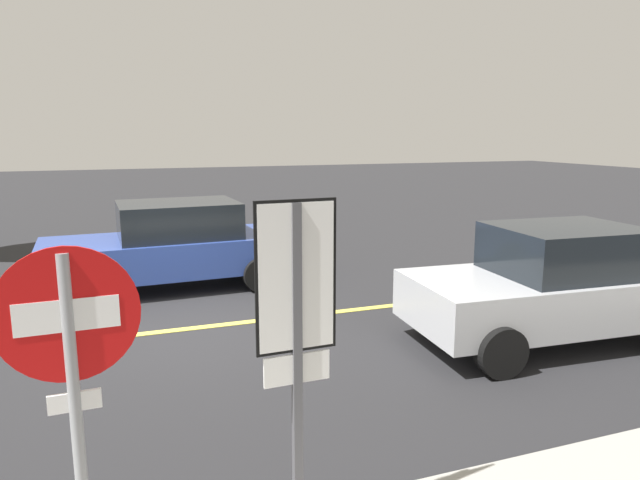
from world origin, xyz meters
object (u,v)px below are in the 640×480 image
stop_sign (73,378)px  car_silver_behind_van (554,284)px  speed_limit_sign (297,317)px  car_blue_near_curb (171,245)px

stop_sign → car_silver_behind_van: bearing=26.0°
speed_limit_sign → car_silver_behind_van: size_ratio=0.61×
stop_sign → speed_limit_sign: speed_limit_sign is taller
speed_limit_sign → car_blue_near_curb: 7.61m
car_blue_near_curb → stop_sign: bearing=-99.0°
speed_limit_sign → car_silver_behind_van: speed_limit_sign is taller
stop_sign → car_silver_behind_van: size_ratio=0.57×
car_blue_near_curb → car_silver_behind_van: bearing=-44.7°
car_blue_near_curb → car_silver_behind_van: car_silver_behind_van is taller
stop_sign → car_silver_behind_van: (6.00, 2.92, -0.78)m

